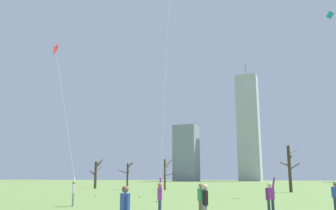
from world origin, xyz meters
name	(u,v)px	position (x,y,z in m)	size (l,w,h in m)	color
kite_flyer_foreground_left_green	(284,166)	(6.27, 5.47, 2.41)	(6.17, 3.80, 13.66)	#33384C
kite_flyer_midfield_center_red	(67,139)	(-10.05, 9.98, 4.78)	(11.93, 11.84, 17.01)	gray
kite_flyer_midfield_left_purple	(162,153)	(0.46, 3.99, 3.07)	(1.95, 6.66, 19.70)	#33384C
bystander_far_off_by_trees	(201,200)	(2.84, 2.80, 0.90)	(0.37, 0.41, 1.62)	#726656
bystander_watching_nearby	(205,203)	(3.65, 0.58, 0.90)	(0.30, 0.49, 1.62)	gray
bystander_strolling_midfield	(125,209)	(1.98, -2.74, 0.90)	(0.41, 0.37, 1.62)	gray
distant_kite_low_near_trees_teal	(336,27)	(11.40, 28.77, 18.51)	(5.90, 3.85, 20.70)	teal
bare_tree_left_of_center	(290,168)	(5.14, 35.47, 3.08)	(2.46, 2.66, 5.89)	#423326
bare_tree_leftmost	(96,173)	(-26.12, 39.31, 2.54)	(1.56, 2.59, 4.95)	#423326
bare_tree_far_right_edge	(165,173)	(-12.70, 37.37, 2.48)	(1.94, 2.95, 4.61)	#4C3828
bare_tree_right_of_center	(127,175)	(-19.29, 37.69, 2.25)	(2.52, 2.93, 4.16)	#423326
skyline_tall_tower	(248,127)	(-18.33, 159.47, 25.63)	(10.22, 7.82, 57.49)	#B2B2B7
skyline_mid_tower_left	(186,153)	(-44.01, 141.06, 12.59)	(10.30, 8.90, 25.18)	gray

